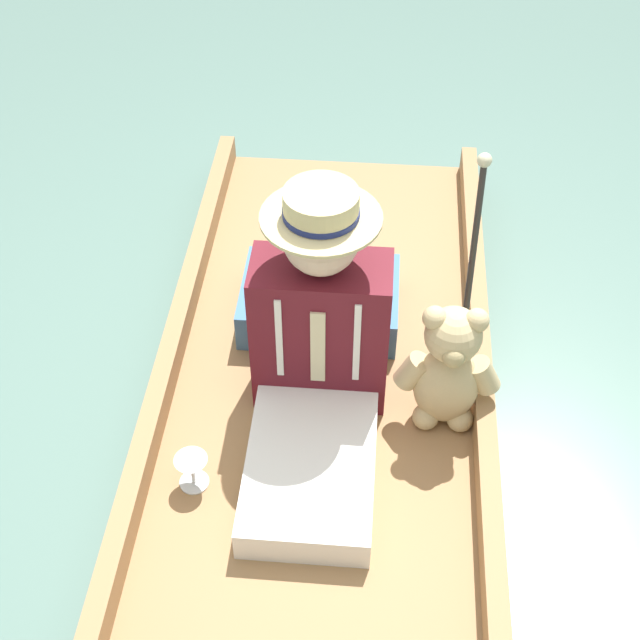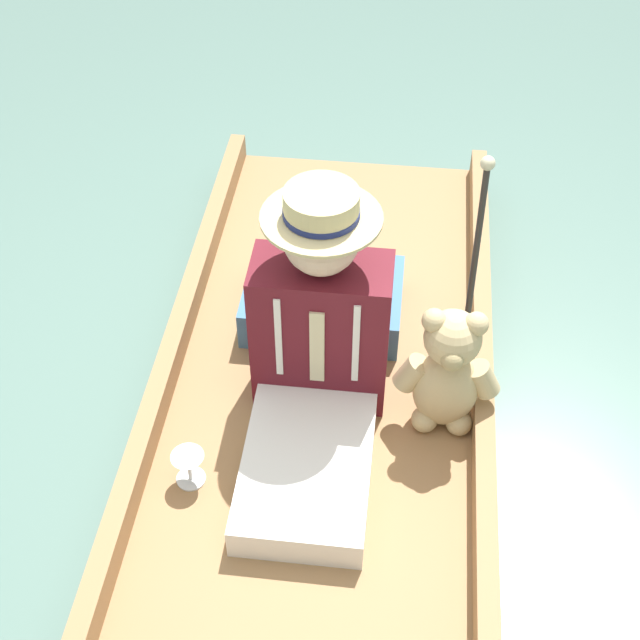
% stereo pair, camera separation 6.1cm
% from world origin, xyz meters
% --- Properties ---
extents(ground_plane, '(16.00, 16.00, 0.00)m').
position_xyz_m(ground_plane, '(0.00, 0.00, 0.00)').
color(ground_plane, slate).
extents(punt_boat, '(1.08, 2.85, 0.23)m').
position_xyz_m(punt_boat, '(0.00, 0.00, 0.07)').
color(punt_boat, '#997047').
rests_on(punt_boat, ground_plane).
extents(seat_cushion, '(0.54, 0.38, 0.15)m').
position_xyz_m(seat_cushion, '(0.04, -0.47, 0.20)').
color(seat_cushion, teal).
rests_on(seat_cushion, punt_boat).
extents(seated_person, '(0.42, 0.82, 0.79)m').
position_xyz_m(seated_person, '(0.01, -0.04, 0.41)').
color(seated_person, white).
rests_on(seated_person, punt_boat).
extents(teddy_bear, '(0.33, 0.19, 0.47)m').
position_xyz_m(teddy_bear, '(-0.39, -0.05, 0.35)').
color(teddy_bear, tan).
rests_on(teddy_bear, punt_boat).
extents(wine_glass, '(0.10, 0.10, 0.11)m').
position_xyz_m(wine_glass, '(0.35, 0.27, 0.21)').
color(wine_glass, silver).
rests_on(wine_glass, punt_boat).
extents(walking_cane, '(0.04, 0.20, 0.77)m').
position_xyz_m(walking_cane, '(-0.44, -0.31, 0.59)').
color(walking_cane, '#2D2823').
rests_on(walking_cane, punt_boat).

